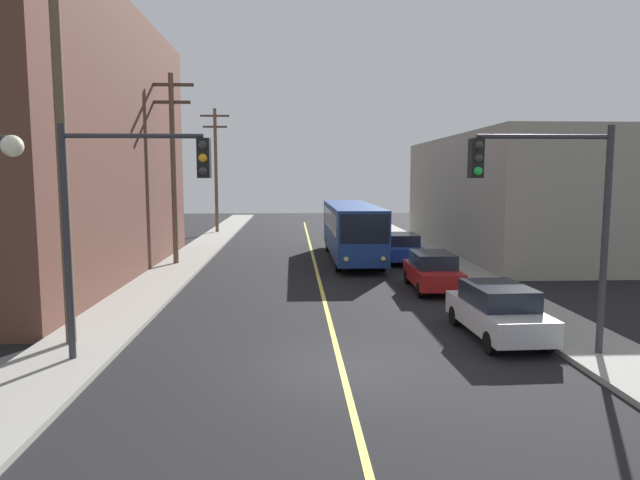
{
  "coord_description": "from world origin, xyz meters",
  "views": [
    {
      "loc": [
        -1.22,
        -13.82,
        4.85
      ],
      "look_at": [
        0.0,
        11.18,
        2.0
      ],
      "focal_mm": 31.58,
      "sensor_mm": 36.0,
      "label": 1
    }
  ],
  "objects_px": {
    "parked_car_silver": "(498,311)",
    "city_bus": "(351,228)",
    "utility_pole_near": "(60,118)",
    "traffic_signal_left_corner": "(127,198)",
    "parked_car_red": "(432,271)",
    "traffic_signal_right_corner": "(550,197)",
    "utility_pole_far": "(216,165)",
    "utility_pole_mid": "(173,160)",
    "parked_car_blue": "(402,247)"
  },
  "relations": [
    {
      "from": "parked_car_silver",
      "to": "city_bus",
      "type": "bearing_deg",
      "value": 99.48
    },
    {
      "from": "utility_pole_near",
      "to": "traffic_signal_left_corner",
      "type": "height_order",
      "value": "utility_pole_near"
    },
    {
      "from": "parked_car_red",
      "to": "traffic_signal_left_corner",
      "type": "height_order",
      "value": "traffic_signal_left_corner"
    },
    {
      "from": "city_bus",
      "to": "parked_car_silver",
      "type": "bearing_deg",
      "value": -80.52
    },
    {
      "from": "parked_car_silver",
      "to": "traffic_signal_right_corner",
      "type": "xyz_separation_m",
      "value": [
        0.5,
        -2.0,
        3.46
      ]
    },
    {
      "from": "utility_pole_far",
      "to": "traffic_signal_right_corner",
      "type": "relative_size",
      "value": 1.71
    },
    {
      "from": "utility_pole_mid",
      "to": "traffic_signal_left_corner",
      "type": "relative_size",
      "value": 1.68
    },
    {
      "from": "parked_car_red",
      "to": "utility_pole_far",
      "type": "relative_size",
      "value": 0.43
    },
    {
      "from": "utility_pole_far",
      "to": "traffic_signal_left_corner",
      "type": "xyz_separation_m",
      "value": [
        2.22,
        -33.4,
        -1.49
      ]
    },
    {
      "from": "parked_car_silver",
      "to": "parked_car_blue",
      "type": "height_order",
      "value": "same"
    },
    {
      "from": "traffic_signal_left_corner",
      "to": "traffic_signal_right_corner",
      "type": "height_order",
      "value": "same"
    },
    {
      "from": "utility_pole_near",
      "to": "utility_pole_far",
      "type": "distance_m",
      "value": 31.96
    },
    {
      "from": "parked_car_red",
      "to": "parked_car_silver",
      "type": "bearing_deg",
      "value": -88.55
    },
    {
      "from": "utility_pole_near",
      "to": "traffic_signal_left_corner",
      "type": "relative_size",
      "value": 1.91
    },
    {
      "from": "parked_car_red",
      "to": "utility_pole_mid",
      "type": "height_order",
      "value": "utility_pole_mid"
    },
    {
      "from": "parked_car_red",
      "to": "traffic_signal_left_corner",
      "type": "relative_size",
      "value": 0.74
    },
    {
      "from": "parked_car_blue",
      "to": "traffic_signal_right_corner",
      "type": "relative_size",
      "value": 0.74
    },
    {
      "from": "parked_car_red",
      "to": "traffic_signal_right_corner",
      "type": "height_order",
      "value": "traffic_signal_right_corner"
    },
    {
      "from": "utility_pole_far",
      "to": "traffic_signal_right_corner",
      "type": "distance_m",
      "value": 36.1
    },
    {
      "from": "utility_pole_near",
      "to": "traffic_signal_right_corner",
      "type": "distance_m",
      "value": 13.23
    },
    {
      "from": "utility_pole_mid",
      "to": "utility_pole_near",
      "type": "bearing_deg",
      "value": -89.86
    },
    {
      "from": "parked_car_silver",
      "to": "utility_pole_far",
      "type": "distance_m",
      "value": 34.38
    },
    {
      "from": "traffic_signal_left_corner",
      "to": "traffic_signal_right_corner",
      "type": "relative_size",
      "value": 1.0
    },
    {
      "from": "parked_car_silver",
      "to": "utility_pole_near",
      "type": "xyz_separation_m",
      "value": [
        -12.44,
        -0.32,
        5.57
      ]
    },
    {
      "from": "parked_car_blue",
      "to": "traffic_signal_right_corner",
      "type": "height_order",
      "value": "traffic_signal_right_corner"
    },
    {
      "from": "city_bus",
      "to": "parked_car_red",
      "type": "relative_size",
      "value": 2.73
    },
    {
      "from": "traffic_signal_left_corner",
      "to": "city_bus",
      "type": "bearing_deg",
      "value": 67.07
    },
    {
      "from": "city_bus",
      "to": "traffic_signal_left_corner",
      "type": "bearing_deg",
      "value": -112.93
    },
    {
      "from": "utility_pole_mid",
      "to": "traffic_signal_left_corner",
      "type": "xyz_separation_m",
      "value": [
        2.16,
        -16.16,
        -1.39
      ]
    },
    {
      "from": "utility_pole_far",
      "to": "traffic_signal_left_corner",
      "type": "relative_size",
      "value": 1.71
    },
    {
      "from": "parked_car_silver",
      "to": "utility_pole_mid",
      "type": "relative_size",
      "value": 0.44
    },
    {
      "from": "parked_car_silver",
      "to": "utility_pole_far",
      "type": "relative_size",
      "value": 0.43
    },
    {
      "from": "city_bus",
      "to": "parked_car_silver",
      "type": "xyz_separation_m",
      "value": [
        2.71,
        -16.22,
        -0.98
      ]
    },
    {
      "from": "parked_car_blue",
      "to": "traffic_signal_right_corner",
      "type": "bearing_deg",
      "value": -88.43
    },
    {
      "from": "parked_car_red",
      "to": "city_bus",
      "type": "bearing_deg",
      "value": 105.62
    },
    {
      "from": "city_bus",
      "to": "utility_pole_far",
      "type": "xyz_separation_m",
      "value": [
        -9.83,
        15.41,
        3.97
      ]
    },
    {
      "from": "utility_pole_near",
      "to": "parked_car_red",
      "type": "bearing_deg",
      "value": 31.47
    },
    {
      "from": "parked_car_silver",
      "to": "utility_pole_near",
      "type": "relative_size",
      "value": 0.39
    },
    {
      "from": "parked_car_blue",
      "to": "traffic_signal_right_corner",
      "type": "xyz_separation_m",
      "value": [
        0.46,
        -17.0,
        3.46
      ]
    },
    {
      "from": "utility_pole_mid",
      "to": "utility_pole_far",
      "type": "xyz_separation_m",
      "value": [
        -0.05,
        17.25,
        0.1
      ]
    },
    {
      "from": "city_bus",
      "to": "traffic_signal_right_corner",
      "type": "distance_m",
      "value": 18.67
    },
    {
      "from": "parked_car_silver",
      "to": "parked_car_red",
      "type": "bearing_deg",
      "value": 91.45
    },
    {
      "from": "city_bus",
      "to": "parked_car_silver",
      "type": "height_order",
      "value": "city_bus"
    },
    {
      "from": "parked_car_silver",
      "to": "parked_car_blue",
      "type": "distance_m",
      "value": 14.99
    },
    {
      "from": "utility_pole_near",
      "to": "utility_pole_far",
      "type": "bearing_deg",
      "value": 90.16
    },
    {
      "from": "parked_car_silver",
      "to": "utility_pole_mid",
      "type": "height_order",
      "value": "utility_pole_mid"
    },
    {
      "from": "utility_pole_mid",
      "to": "traffic_signal_right_corner",
      "type": "xyz_separation_m",
      "value": [
        12.98,
        -16.38,
        -1.39
      ]
    },
    {
      "from": "parked_car_silver",
      "to": "utility_pole_mid",
      "type": "bearing_deg",
      "value": 130.95
    },
    {
      "from": "city_bus",
      "to": "utility_pole_far",
      "type": "height_order",
      "value": "utility_pole_far"
    },
    {
      "from": "parked_car_silver",
      "to": "traffic_signal_right_corner",
      "type": "relative_size",
      "value": 0.74
    }
  ]
}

